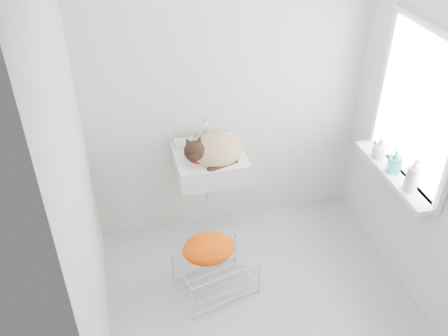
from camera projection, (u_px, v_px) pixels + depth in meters
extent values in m
cube|color=#ABB2BA|center=(262.00, 301.00, 3.61)|extent=(2.20, 2.00, 0.02)
cube|color=silver|center=(228.00, 88.00, 3.68)|extent=(2.20, 0.02, 2.50)
cube|color=silver|center=(436.00, 136.00, 3.11)|extent=(0.02, 2.00, 2.50)
cube|color=silver|center=(79.00, 188.00, 2.67)|extent=(0.02, 2.00, 2.50)
cube|color=white|center=(419.00, 108.00, 3.21)|extent=(0.01, 0.80, 1.00)
cube|color=white|center=(417.00, 109.00, 3.20)|extent=(0.04, 0.90, 1.10)
cube|color=white|center=(393.00, 174.00, 3.49)|extent=(0.16, 0.88, 0.04)
cube|color=silver|center=(210.00, 154.00, 3.66)|extent=(0.52, 0.46, 0.21)
ellipsoid|color=tan|center=(214.00, 151.00, 3.65)|extent=(0.44, 0.38, 0.22)
sphere|color=black|center=(194.00, 148.00, 3.50)|extent=(0.16, 0.16, 0.15)
torus|color=#CB0000|center=(196.00, 153.00, 3.53)|extent=(0.14, 0.14, 0.06)
cube|color=silver|center=(215.00, 274.00, 3.62)|extent=(0.60, 0.48, 0.32)
ellipsoid|color=#E39100|center=(208.00, 254.00, 3.52)|extent=(0.38, 0.27, 0.15)
imported|color=silver|center=(409.00, 190.00, 3.31)|extent=(0.09, 0.09, 0.21)
imported|color=teal|center=(392.00, 172.00, 3.48)|extent=(0.11, 0.11, 0.18)
imported|color=white|center=(378.00, 156.00, 3.64)|extent=(0.17, 0.17, 0.15)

